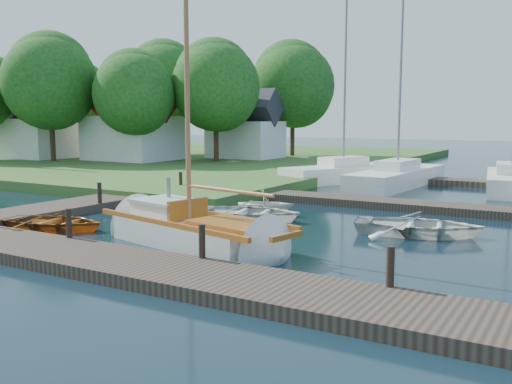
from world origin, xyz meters
The scene contains 27 objects.
ground centered at (0.00, 0.00, 0.00)m, with size 160.00×160.00×0.00m, color black.
near_dock centered at (0.00, -6.00, 0.15)m, with size 18.00×2.20×0.30m, color #31251E.
left_dock centered at (-8.00, 2.00, 0.15)m, with size 2.20×18.00×0.30m, color #31251E.
far_dock centered at (2.00, 6.50, 0.15)m, with size 14.00×1.60×0.30m, color #31251E.
shore centered at (-28.00, 22.00, 0.25)m, with size 50.00×40.00×0.50m, color #375A23.
mooring_post_1 centered at (-3.00, -5.00, 0.70)m, with size 0.16×0.16×0.80m, color black.
mooring_post_2 centered at (1.50, -5.00, 0.70)m, with size 0.16×0.16×0.80m, color black.
mooring_post_3 centered at (6.00, -5.00, 0.70)m, with size 0.16×0.16×0.80m, color black.
mooring_post_4 centered at (-7.00, 0.00, 0.70)m, with size 0.16×0.16×0.80m, color black.
mooring_post_5 centered at (-7.00, 5.00, 0.70)m, with size 0.16×0.16×0.80m, color black.
sailboat centered at (-0.12, -2.98, 0.34)m, with size 7.41×3.49×9.83m.
dinghy centered at (-5.49, -3.45, 0.35)m, with size 2.44×3.42×0.71m, color #975613.
tender_a centered at (-0.99, 1.05, 0.39)m, with size 2.68×3.75×0.78m, color silver.
tender_b centered at (-1.00, 2.38, 0.54)m, with size 1.78×2.06×1.09m, color silver.
tender_c centered at (4.78, 1.65, 0.39)m, with size 2.72×3.81×0.79m, color silver.
marina_boat_0 centered at (-2.81, 14.34, 0.57)m, with size 5.18×7.83×10.64m.
marina_boat_1 centered at (0.49, 13.67, 0.56)m, with size 2.80×9.09×9.64m.
marina_boat_2 centered at (5.90, 14.31, 0.57)m, with size 3.23×7.45×10.39m.
house_a centered at (-20.00, 16.00, 2.96)m, with size 6.30×5.00×6.29m.
house_b centered at (-28.00, 14.00, 2.77)m, with size 5.77×4.50×5.79m.
house_c centered at (-14.00, 22.00, 2.58)m, with size 5.25×4.00×5.28m.
tree_1 centered at (-24.00, 12.05, 6.09)m, with size 6.70×6.70×9.20m.
tree_2 centered at (-18.00, 14.05, 5.25)m, with size 5.83×5.75×7.82m.
tree_3 centered at (-14.00, 18.05, 5.81)m, with size 6.41×6.38×8.74m.
tree_4 centered at (-22.00, 22.05, 6.37)m, with size 7.01×7.01×9.66m.
tree_5 centered at (-30.00, 20.05, 5.42)m, with size 6.00×5.94×8.10m.
tree_7 centered at (-12.00, 26.05, 6.20)m, with size 6.83×6.83×9.38m.
Camera 1 is at (9.26, -15.58, 3.56)m, focal length 40.00 mm.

